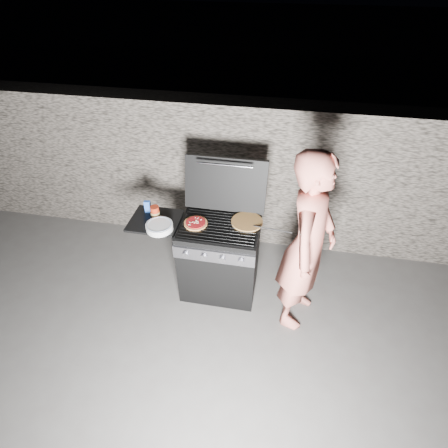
% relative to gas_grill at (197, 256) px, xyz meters
% --- Properties ---
extents(ground, '(50.00, 50.00, 0.00)m').
position_rel_gas_grill_xyz_m(ground, '(0.25, 0.00, -0.46)').
color(ground, '#474442').
extents(stone_wall, '(8.00, 0.35, 1.80)m').
position_rel_gas_grill_xyz_m(stone_wall, '(0.25, 1.05, 0.44)').
color(stone_wall, slate).
rests_on(stone_wall, ground).
extents(gas_grill, '(1.34, 0.79, 0.91)m').
position_rel_gas_grill_xyz_m(gas_grill, '(0.00, 0.00, 0.00)').
color(gas_grill, black).
rests_on(gas_grill, ground).
extents(pizza_topped, '(0.29, 0.29, 0.03)m').
position_rel_gas_grill_xyz_m(pizza_topped, '(0.01, -0.00, 0.47)').
color(pizza_topped, '#D7B66F').
rests_on(pizza_topped, gas_grill).
extents(pizza_plain, '(0.34, 0.34, 0.02)m').
position_rel_gas_grill_xyz_m(pizza_plain, '(0.51, 0.12, 0.46)').
color(pizza_plain, '#B48E45').
rests_on(pizza_plain, gas_grill).
extents(sauce_jar, '(0.10, 0.10, 0.14)m').
position_rel_gas_grill_xyz_m(sauce_jar, '(-0.42, 0.03, 0.52)').
color(sauce_jar, '#A72912').
rests_on(sauce_jar, gas_grill).
extents(blue_carton, '(0.07, 0.04, 0.14)m').
position_rel_gas_grill_xyz_m(blue_carton, '(-0.53, 0.11, 0.51)').
color(blue_carton, blue).
rests_on(blue_carton, gas_grill).
extents(plate_stack, '(0.35, 0.35, 0.06)m').
position_rel_gas_grill_xyz_m(plate_stack, '(-0.32, -0.14, 0.48)').
color(plate_stack, white).
rests_on(plate_stack, gas_grill).
extents(person, '(0.63, 0.79, 1.90)m').
position_rel_gas_grill_xyz_m(person, '(1.11, -0.17, 0.50)').
color(person, '#D87262').
rests_on(person, ground).
extents(tongs, '(0.41, 0.14, 0.09)m').
position_rel_gas_grill_xyz_m(tongs, '(0.76, 0.00, 0.50)').
color(tongs, black).
rests_on(tongs, gas_grill).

